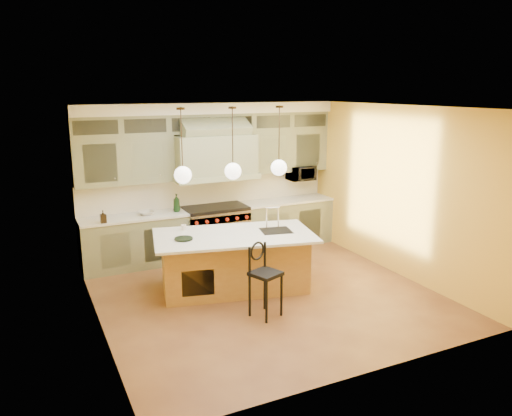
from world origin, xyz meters
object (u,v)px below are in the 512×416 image
range (216,230)px  kitchen_island (234,260)px  counter_stool (264,275)px  microwave (301,173)px

range → kitchen_island: 1.73m
kitchen_island → counter_stool: 1.11m
microwave → kitchen_island: bearing=-141.6°
range → microwave: 2.18m
range → counter_stool: (-0.34, -2.80, 0.12)m
kitchen_island → counter_stool: kitchen_island is taller
range → counter_stool: bearing=-97.0°
kitchen_island → range: bearing=91.5°
microwave → counter_stool: bearing=-128.3°
counter_stool → microwave: size_ratio=1.98×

